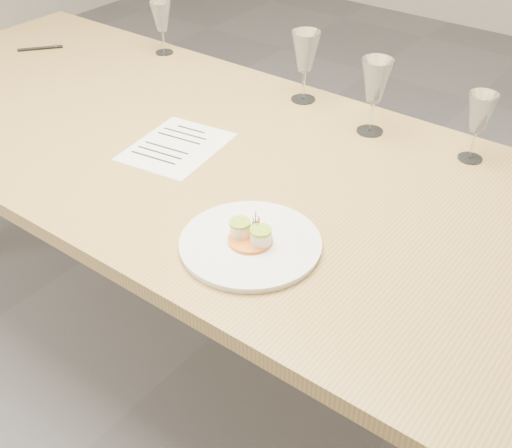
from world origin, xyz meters
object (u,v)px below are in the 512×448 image
Objects in this scene: dining_table at (200,166)px; wine_glass_1 at (305,53)px; wine_glass_0 at (161,18)px; wine_glass_3 at (480,114)px; wine_glass_2 at (375,82)px; dinner_plate at (251,243)px; ballpoint_pen at (40,48)px; recipe_sheet at (177,147)px.

wine_glass_1 reaches higher than dining_table.
wine_glass_3 reaches higher than wine_glass_0.
wine_glass_2 reaches higher than dining_table.
ballpoint_pen is (-1.30, 0.45, -0.01)m from dinner_plate.
wine_glass_2 is at bearing -174.81° from wine_glass_3.
wine_glass_3 is (0.55, -0.03, -0.02)m from wine_glass_1.
dining_table is at bearing 144.88° from dinner_plate.
dining_table is at bearing -134.01° from wine_glass_2.
wine_glass_1 reaches higher than recipe_sheet.
wine_glass_0 is 0.61m from wine_glass_1.
wine_glass_2 reaches higher than recipe_sheet.
wine_glass_3 is (1.53, 0.19, 0.12)m from ballpoint_pen.
dinner_plate is 2.37× the size of ballpoint_pen.
dinner_plate reaches higher than recipe_sheet.
dining_table is 0.53m from wine_glass_2.
dining_table is 7.74× the size of recipe_sheet.
dinner_plate is at bearing -109.82° from wine_glass_3.
wine_glass_1 is (-0.32, 0.68, 0.14)m from dinner_plate.
wine_glass_3 is at bearing 70.18° from dinner_plate.
ballpoint_pen is at bearing -172.80° from wine_glass_3.
ballpoint_pen reaches higher than dining_table.
ballpoint_pen is at bearing 168.91° from dining_table.
wine_glass_0 is (-0.54, 0.43, 0.19)m from dining_table.
wine_glass_0 is at bearing 174.83° from wine_glass_2.
wine_glass_3 is (1.16, -0.05, 0.00)m from wine_glass_0.
wine_glass_0 reaches higher than recipe_sheet.
wine_glass_3 reaches higher than recipe_sheet.
wine_glass_0 is 0.88m from wine_glass_2.
dinner_plate is 0.76m from wine_glass_1.
wine_glass_0 is at bearing 178.04° from wine_glass_1.
wine_glass_0 is (-0.50, 0.47, 0.13)m from recipe_sheet.
wine_glass_2 is (0.26, -0.06, -0.00)m from wine_glass_1.
dinner_plate is 0.48m from recipe_sheet.
dining_table is at bearing -99.90° from wine_glass_1.
wine_glass_2 is at bearing 37.89° from recipe_sheet.
wine_glass_1 is 1.16× the size of wine_glass_3.
ballpoint_pen is 0.70× the size of wine_glass_3.
dining_table is at bearing 40.09° from recipe_sheet.
recipe_sheet is at bearing -65.53° from ballpoint_pen.
dining_table is 7.82× the size of dinner_plate.
dinner_plate is 1.44× the size of wine_glass_1.
wine_glass_0 is at bearing -17.88° from ballpoint_pen.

